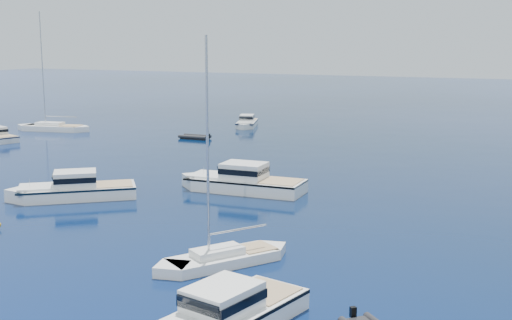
% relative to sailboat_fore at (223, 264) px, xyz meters
% --- Properties ---
extents(ground, '(400.00, 400.00, 0.00)m').
position_rel_sailboat_fore_xyz_m(ground, '(0.49, -7.71, 0.00)').
color(ground, navy).
rests_on(ground, ground).
extents(motor_cruiser_left, '(9.79, 8.88, 2.67)m').
position_rel_sailboat_fore_xyz_m(motor_cruiser_left, '(-17.24, 8.17, 0.00)').
color(motor_cruiser_left, white).
rests_on(motor_cruiser_left, ground).
extents(motor_cruiser_centre, '(11.22, 4.08, 2.89)m').
position_rel_sailboat_fore_xyz_m(motor_cruiser_centre, '(-7.04, 15.93, 0.00)').
color(motor_cruiser_centre, white).
rests_on(motor_cruiser_centre, ground).
extents(motor_cruiser_horizon, '(5.04, 8.37, 2.10)m').
position_rel_sailboat_fore_xyz_m(motor_cruiser_horizon, '(-24.59, 51.94, 0.00)').
color(motor_cruiser_horizon, silver).
rests_on(motor_cruiser_horizon, ground).
extents(sailboat_fore, '(6.30, 8.31, 12.37)m').
position_rel_sailboat_fore_xyz_m(sailboat_fore, '(0.00, 0.00, 0.00)').
color(sailboat_fore, silver).
rests_on(sailboat_fore, ground).
extents(sailboat_far_l, '(11.26, 5.15, 16.03)m').
position_rel_sailboat_fore_xyz_m(sailboat_far_l, '(-45.72, 37.00, 0.00)').
color(sailboat_far_l, white).
rests_on(sailboat_far_l, ground).
extents(tender_grey_far, '(3.96, 2.26, 0.95)m').
position_rel_sailboat_fore_xyz_m(tender_grey_far, '(-25.06, 38.79, 0.00)').
color(tender_grey_far, black).
rests_on(tender_grey_far, ground).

